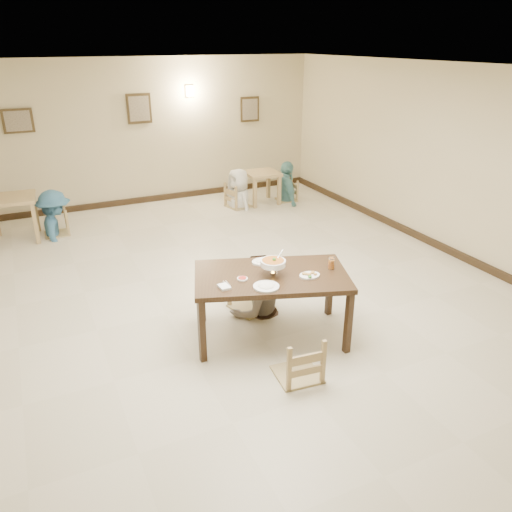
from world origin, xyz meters
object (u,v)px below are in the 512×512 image
chair_near (299,336)px  bg_diner_d (287,161)px  curry_warmer (273,263)px  main_table (271,281)px  main_diner (257,256)px  bg_table_right (262,178)px  drink_glass (331,264)px  bg_chair_rr (287,181)px  bg_diner_c (238,169)px  chair_far (251,273)px  bg_chair_rl (238,184)px  bg_table_left (12,205)px  bg_chair_lr (54,211)px  bg_diner_b (50,191)px

chair_near → bg_diner_d: size_ratio=0.56×
curry_warmer → bg_diner_d: size_ratio=0.19×
main_table → main_diner: bearing=99.2°
bg_table_right → bg_diner_d: (0.57, -0.08, 0.32)m
drink_glass → bg_chair_rr: drink_glass is taller
bg_table_right → bg_diner_c: bg_diner_c is taller
chair_near → drink_glass: (0.80, 0.66, 0.40)m
chair_far → chair_near: (-0.17, -1.55, -0.02)m
bg_chair_rl → bg_diner_c: size_ratio=0.60×
bg_table_left → bg_diner_c: bg_diner_c is taller
drink_glass → main_table: bearing=166.5°
chair_near → curry_warmer: 0.94m
bg_chair_lr → curry_warmer: bearing=23.4°
bg_table_right → bg_chair_rl: 0.58m
bg_diner_c → chair_near: bearing=-25.9°
chair_near → drink_glass: 1.11m
drink_glass → bg_table_left: 5.98m
bg_table_left → bg_chair_rr: (5.49, 0.02, -0.21)m
chair_near → bg_chair_rr: chair_near is taller
main_table → bg_chair_rr: bg_chair_rr is taller
main_table → drink_glass: size_ratio=13.69×
bg_chair_lr → bg_diner_d: 4.86m
chair_far → chair_near: 1.56m
bg_chair_rr → bg_diner_b: size_ratio=0.53×
bg_chair_lr → main_table: bearing=23.5°
chair_near → curry_warmer: curry_warmer is taller
bg_chair_rl → bg_chair_rr: bg_chair_rl is taller
chair_far → chair_near: chair_far is taller
main_table → bg_diner_c: (1.67, 4.82, 0.08)m
bg_diner_b → bg_diner_c: (3.69, 0.08, -0.01)m
chair_near → bg_chair_rl: size_ratio=1.00×
main_table → bg_chair_rr: bearing=78.7°
chair_near → drink_glass: bearing=-134.9°
bg_table_left → bg_diner_d: bg_diner_d is taller
bg_diner_c → main_table: bearing=-27.6°
chair_far → bg_chair_lr: bearing=102.0°
bg_chair_rl → bg_diner_b: size_ratio=0.59×
drink_glass → curry_warmer: bearing=168.8°
curry_warmer → bg_diner_c: bearing=71.0°
main_table → bg_table_left: bearing=138.4°
bg_table_left → bg_chair_rl: size_ratio=0.85×
curry_warmer → bg_diner_b: size_ratio=0.19×
chair_far → main_diner: size_ratio=0.64×
chair_near → bg_chair_rr: size_ratio=1.11×
curry_warmer → bg_chair_rr: bearing=59.7°
drink_glass → bg_table_left: drink_glass is taller
chair_far → drink_glass: (0.63, -0.89, 0.39)m
bg_table_left → chair_near: bearing=-65.3°
bg_chair_rr → chair_far: bearing=-26.8°
bg_table_left → bg_diner_b: bearing=-1.9°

